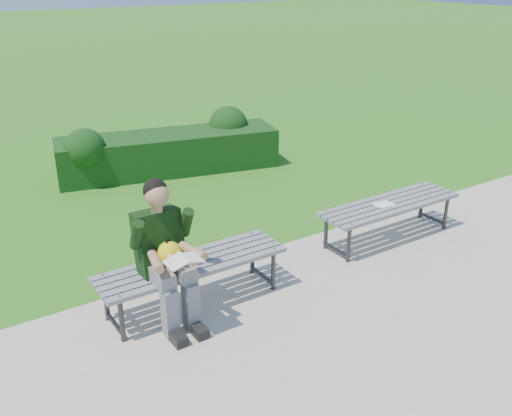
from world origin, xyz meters
name	(u,v)px	position (x,y,z in m)	size (l,w,h in m)	color
ground	(230,262)	(0.00, 0.00, 0.00)	(80.00, 80.00, 0.00)	#2C691D
walkway	(335,343)	(0.00, -1.75, 0.01)	(30.00, 3.50, 0.02)	#B6AC9B
hedge	(170,149)	(0.76, 3.10, 0.36)	(3.46, 1.58, 0.89)	#1B3D13
bench_left	(193,267)	(-0.73, -0.55, 0.42)	(1.80, 0.50, 0.46)	gray
bench_right	(390,207)	(1.83, -0.54, 0.42)	(1.80, 0.50, 0.46)	gray
seated_boy	(165,250)	(-1.03, -0.65, 0.71)	(0.56, 0.76, 1.31)	gray
paper_sheet	(384,204)	(1.73, -0.54, 0.47)	(0.24, 0.19, 0.01)	white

